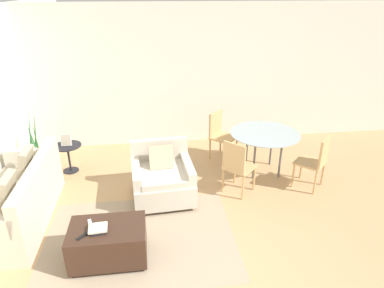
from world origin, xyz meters
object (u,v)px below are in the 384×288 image
(couch, at_px, (19,202))
(potted_plant, at_px, (38,159))
(tv_remote_primary, at_px, (83,236))
(dining_chair_near_left, at_px, (237,164))
(dining_chair_near_right, at_px, (316,159))
(ottoman, at_px, (108,242))
(armchair, at_px, (162,178))
(picture_frame, at_px, (66,140))
(dining_table, at_px, (265,137))
(dining_chair_far_left, at_px, (220,132))
(book_stack, at_px, (98,229))
(tv_remote_secondary, at_px, (90,223))
(side_table, at_px, (68,153))

(couch, bearing_deg, potted_plant, 95.89)
(tv_remote_primary, xyz_separation_m, dining_chair_near_left, (2.09, 1.33, 0.05))
(tv_remote_primary, xyz_separation_m, dining_chair_near_right, (3.38, 1.33, 0.05))
(ottoman, height_order, potted_plant, potted_plant)
(armchair, bearing_deg, picture_frame, 146.91)
(dining_chair_near_right, bearing_deg, ottoman, -158.83)
(tv_remote_primary, xyz_separation_m, picture_frame, (-0.63, 2.41, 0.14))
(dining_table, bearing_deg, dining_chair_far_left, 135.00)
(couch, relative_size, dining_chair_near_right, 2.13)
(armchair, distance_m, dining_chair_near_right, 2.43)
(book_stack, xyz_separation_m, dining_chair_far_left, (1.93, 2.55, 0.03))
(picture_frame, height_order, dining_chair_near_right, dining_chair_near_right)
(couch, xyz_separation_m, ottoman, (1.28, -0.92, -0.05))
(tv_remote_primary, relative_size, picture_frame, 0.71)
(couch, relative_size, potted_plant, 1.67)
(tv_remote_primary, xyz_separation_m, tv_remote_secondary, (0.05, 0.22, 0.00))
(picture_frame, xyz_separation_m, dining_chair_far_left, (2.73, 0.20, -0.09))
(tv_remote_secondary, xyz_separation_m, dining_table, (2.69, 1.75, 0.20))
(armchair, distance_m, potted_plant, 2.41)
(tv_remote_primary, bearing_deg, picture_frame, 104.69)
(tv_remote_primary, relative_size, dining_chair_near_left, 0.16)
(ottoman, height_order, tv_remote_primary, tv_remote_primary)
(couch, distance_m, dining_table, 3.90)
(armchair, bearing_deg, ottoman, -119.18)
(dining_chair_near_left, relative_size, dining_chair_far_left, 1.00)
(couch, height_order, ottoman, couch)
(tv_remote_secondary, relative_size, dining_chair_near_right, 0.18)
(armchair, bearing_deg, book_stack, -120.95)
(armchair, distance_m, tv_remote_primary, 1.68)
(book_stack, xyz_separation_m, picture_frame, (-0.79, 2.35, 0.12))
(dining_chair_near_left, xyz_separation_m, dining_chair_far_left, (0.00, 1.28, 0.00))
(tv_remote_primary, xyz_separation_m, dining_table, (2.73, 1.97, 0.20))
(book_stack, bearing_deg, side_table, 108.67)
(picture_frame, bearing_deg, dining_chair_far_left, 4.16)
(book_stack, distance_m, tv_remote_secondary, 0.19)
(dining_chair_near_left, xyz_separation_m, dining_chair_near_right, (1.28, 0.00, 0.00))
(tv_remote_primary, relative_size, side_table, 0.29)
(dining_chair_near_left, bearing_deg, side_table, 158.33)
(side_table, xyz_separation_m, dining_chair_near_right, (4.01, -1.08, 0.16))
(potted_plant, height_order, picture_frame, potted_plant)
(picture_frame, bearing_deg, dining_table, -7.49)
(picture_frame, height_order, dining_table, dining_table)
(dining_chair_far_left, bearing_deg, dining_chair_near_left, -90.00)
(tv_remote_secondary, distance_m, dining_table, 3.21)
(dining_table, relative_size, dining_chair_near_left, 1.30)
(couch, bearing_deg, tv_remote_secondary, -37.29)
(dining_chair_near_left, bearing_deg, couch, -174.72)
(dining_chair_near_left, height_order, dining_chair_far_left, same)
(ottoman, relative_size, dining_table, 0.75)
(potted_plant, relative_size, dining_chair_near_left, 1.27)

